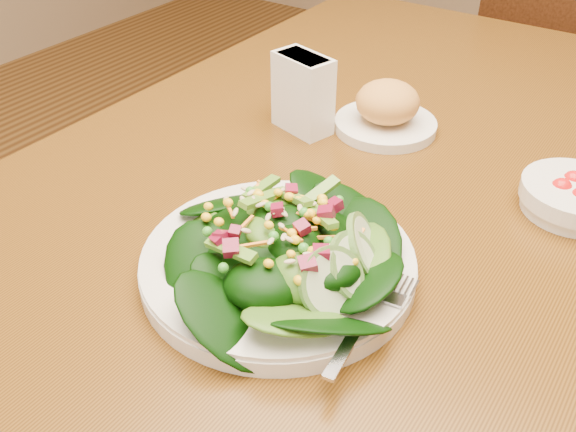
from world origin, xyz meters
name	(u,v)px	position (x,y,z in m)	size (l,w,h in m)	color
dining_table	(370,212)	(0.00, 0.00, 0.65)	(0.90, 1.40, 0.75)	brown
chair_far	(561,87)	(0.06, 1.01, 0.50)	(0.49, 0.49, 0.95)	#47220F
salad_plate	(286,252)	(0.04, -0.30, 0.78)	(0.31, 0.31, 0.09)	white
bread_plate	(387,111)	(-0.03, 0.08, 0.78)	(0.16, 0.16, 0.08)	white
tomato_bowl	(575,197)	(0.28, 0.02, 0.77)	(0.14, 0.14, 0.05)	white
napkin_holder	(303,91)	(-0.14, 0.01, 0.81)	(0.10, 0.07, 0.12)	white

